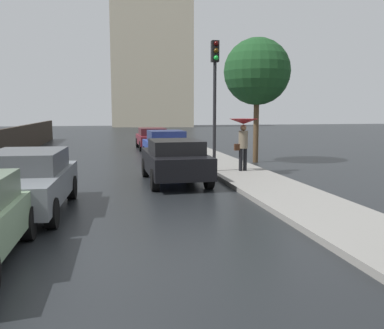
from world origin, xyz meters
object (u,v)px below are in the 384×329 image
(car_maroon_mid_road, at_px, (152,138))
(car_blue_far_ahead, at_px, (166,146))
(traffic_light, at_px, (215,82))
(street_tree_near, at_px, (257,72))
(car_black_behind_camera, at_px, (175,160))
(car_grey_far_lane, at_px, (26,180))
(pedestrian_with_umbrella_near, at_px, (243,130))

(car_maroon_mid_road, distance_m, car_blue_far_ahead, 6.18)
(traffic_light, bearing_deg, street_tree_near, 49.54)
(car_black_behind_camera, height_order, traffic_light, traffic_light)
(car_maroon_mid_road, relative_size, street_tree_near, 0.71)
(car_black_behind_camera, bearing_deg, street_tree_near, 45.38)
(car_grey_far_lane, bearing_deg, car_blue_far_ahead, -113.21)
(car_grey_far_lane, relative_size, pedestrian_with_umbrella_near, 2.32)
(car_blue_far_ahead, height_order, traffic_light, traffic_light)
(car_maroon_mid_road, distance_m, traffic_light, 11.11)
(car_grey_far_lane, bearing_deg, traffic_light, -137.38)
(car_blue_far_ahead, bearing_deg, traffic_light, -77.06)
(traffic_light, bearing_deg, car_black_behind_camera, -140.45)
(car_blue_far_ahead, bearing_deg, car_black_behind_camera, -96.72)
(car_blue_far_ahead, xyz_separation_m, street_tree_near, (3.95, -1.26, 3.36))
(car_maroon_mid_road, bearing_deg, pedestrian_with_umbrella_near, -78.69)
(car_maroon_mid_road, xyz_separation_m, car_black_behind_camera, (-0.50, -12.12, 0.07))
(car_black_behind_camera, relative_size, pedestrian_with_umbrella_near, 2.16)
(car_maroon_mid_road, xyz_separation_m, car_grey_far_lane, (-4.54, -15.46, 0.07))
(street_tree_near, bearing_deg, traffic_light, -130.46)
(car_black_behind_camera, distance_m, car_grey_far_lane, 5.24)
(traffic_light, bearing_deg, car_grey_far_lane, -140.41)
(pedestrian_with_umbrella_near, height_order, street_tree_near, street_tree_near)
(car_black_behind_camera, relative_size, traffic_light, 0.88)
(car_maroon_mid_road, relative_size, car_blue_far_ahead, 0.93)
(car_blue_far_ahead, bearing_deg, pedestrian_with_umbrella_near, -66.09)
(street_tree_near, bearing_deg, car_grey_far_lane, -136.78)
(car_blue_far_ahead, distance_m, pedestrian_with_umbrella_near, 5.26)
(car_black_behind_camera, distance_m, pedestrian_with_umbrella_near, 3.17)
(car_black_behind_camera, distance_m, street_tree_near, 7.29)
(car_maroon_mid_road, distance_m, pedestrian_with_umbrella_near, 11.13)
(car_blue_far_ahead, xyz_separation_m, traffic_light, (1.17, -4.53, 2.66))
(traffic_light, height_order, street_tree_near, street_tree_near)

